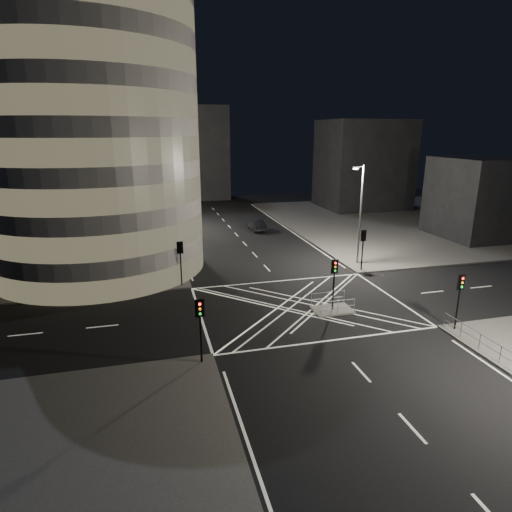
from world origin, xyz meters
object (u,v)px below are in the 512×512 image
object	(u,v)px
street_lamp_left_far	(160,191)
sedan	(256,225)
traffic_signal_nr	(460,292)
traffic_signal_nl	(200,319)
traffic_signal_island	(334,275)
traffic_signal_fr	(363,243)
street_lamp_left_near	(168,215)
central_island	(332,310)
street_lamp_right_far	(360,212)
traffic_signal_fl	(180,255)

from	to	relation	value
street_lamp_left_far	sedan	world-z (taller)	street_lamp_left_far
sedan	traffic_signal_nr	bearing A→B (deg)	95.01
traffic_signal_nl	traffic_signal_island	distance (m)	12.03
traffic_signal_island	traffic_signal_nr	bearing A→B (deg)	-37.93
traffic_signal_fr	street_lamp_left_near	xyz separation A→B (m)	(-18.24, 5.20, 2.63)
traffic_signal_fr	traffic_signal_island	bearing A→B (deg)	-129.33
street_lamp_left_near	sedan	xyz separation A→B (m)	(12.62, 14.57, -4.79)
central_island	traffic_signal_fr	world-z (taller)	traffic_signal_fr
street_lamp_right_far	sedan	world-z (taller)	street_lamp_right_far
street_lamp_left_far	sedan	size ratio (longest dim) A/B	2.20
street_lamp_left_far	traffic_signal_fr	bearing A→B (deg)	-51.83
street_lamp_left_near	traffic_signal_fr	bearing A→B (deg)	-15.92
traffic_signal_nl	street_lamp_left_far	bearing A→B (deg)	90.99
traffic_signal_fl	traffic_signal_nr	distance (m)	22.24
traffic_signal_nr	street_lamp_right_far	world-z (taller)	street_lamp_right_far
traffic_signal_fl	traffic_signal_fr	xyz separation A→B (m)	(17.60, 0.00, 0.00)
traffic_signal_fl	street_lamp_right_far	xyz separation A→B (m)	(18.24, 2.20, 2.63)
traffic_signal_island	street_lamp_left_far	bearing A→B (deg)	109.95
central_island	traffic_signal_island	size ratio (longest dim) A/B	0.75
traffic_signal_fr	central_island	bearing A→B (deg)	-129.33
traffic_signal_island	sedan	size ratio (longest dim) A/B	0.88
street_lamp_left_far	sedan	bearing A→B (deg)	-15.18
central_island	traffic_signal_nl	bearing A→B (deg)	-153.86
traffic_signal_fr	traffic_signal_island	distance (m)	10.73
traffic_signal_fr	street_lamp_left_far	distance (m)	29.63
street_lamp_left_far	traffic_signal_nr	bearing A→B (deg)	-63.64
street_lamp_left_far	sedan	distance (m)	13.93
central_island	street_lamp_right_far	world-z (taller)	street_lamp_right_far
traffic_signal_nl	sedan	world-z (taller)	traffic_signal_nl
traffic_signal_nl	street_lamp_right_far	xyz separation A→B (m)	(18.24, 15.80, 2.63)
traffic_signal_island	street_lamp_left_near	size ratio (longest dim) A/B	0.40
central_island	street_lamp_left_far	world-z (taller)	street_lamp_left_far
traffic_signal_nr	street_lamp_right_far	distance (m)	16.03
traffic_signal_nr	street_lamp_left_near	xyz separation A→B (m)	(-18.24, 18.80, 2.63)
traffic_signal_nr	street_lamp_right_far	xyz separation A→B (m)	(0.64, 15.80, 2.63)
traffic_signal_fl	traffic_signal_island	distance (m)	13.62
traffic_signal_nl	street_lamp_left_near	distance (m)	18.99
street_lamp_left_near	street_lamp_right_far	world-z (taller)	same
central_island	sedan	world-z (taller)	sedan
central_island	street_lamp_left_near	world-z (taller)	street_lamp_left_near
central_island	street_lamp_right_far	distance (m)	13.98
traffic_signal_nr	street_lamp_left_near	bearing A→B (deg)	134.13
traffic_signal_nr	street_lamp_left_near	world-z (taller)	street_lamp_left_near
traffic_signal_nl	traffic_signal_fr	distance (m)	22.24
traffic_signal_nr	sedan	bearing A→B (deg)	99.55
central_island	traffic_signal_nr	bearing A→B (deg)	-37.93
street_lamp_left_near	sedan	world-z (taller)	street_lamp_left_near
central_island	traffic_signal_nl	size ratio (longest dim) A/B	0.75
street_lamp_right_far	traffic_signal_fl	bearing A→B (deg)	-173.12
traffic_signal_nl	street_lamp_left_far	world-z (taller)	street_lamp_left_far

